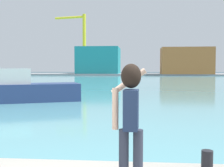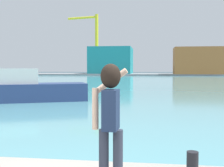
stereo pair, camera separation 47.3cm
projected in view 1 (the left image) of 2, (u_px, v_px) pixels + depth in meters
The scene contains 9 objects.
ground_plane at pixel (132, 80), 53.07m from camera, with size 220.00×220.00×0.00m, color #334751.
harbor_water at pixel (132, 80), 55.06m from camera, with size 140.00×100.00×0.02m, color #599EA8.
far_shore_dock at pixel (134, 74), 94.84m from camera, with size 140.00×20.00×0.44m, color gray.
person_photographer at pixel (130, 112), 4.04m from camera, with size 0.53×0.55×1.74m.
harbor_bollard at pixel (207, 161), 4.67m from camera, with size 0.19×0.19×0.35m, color black.
boat_moored at pixel (23, 90), 19.22m from camera, with size 7.45×4.88×2.20m.
warehouse_left at pixel (99, 61), 95.90m from camera, with size 13.49×13.84×8.55m, color teal.
warehouse_right at pixel (186, 61), 87.42m from camera, with size 15.09×8.18×7.96m, color #B26633.
port_crane at pixel (81, 39), 89.87m from camera, with size 10.19×3.10×18.40m.
Camera 1 is at (0.98, -3.13, 2.24)m, focal length 46.55 mm.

